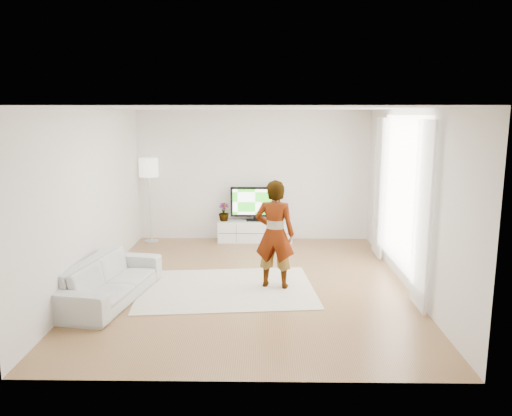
{
  "coord_description": "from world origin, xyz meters",
  "views": [
    {
      "loc": [
        0.22,
        -7.72,
        2.73
      ],
      "look_at": [
        0.1,
        0.4,
        1.18
      ],
      "focal_mm": 35.0,
      "sensor_mm": 36.0,
      "label": 1
    }
  ],
  "objects_px": {
    "television": "(255,203)",
    "rug": "(226,288)",
    "sofa": "(110,280)",
    "player": "(275,234)",
    "floor_lamp": "(149,171)",
    "media_console": "(255,231)"
  },
  "relations": [
    {
      "from": "television",
      "to": "sofa",
      "type": "bearing_deg",
      "value": -120.83
    },
    {
      "from": "media_console",
      "to": "floor_lamp",
      "type": "height_order",
      "value": "floor_lamp"
    },
    {
      "from": "player",
      "to": "sofa",
      "type": "height_order",
      "value": "player"
    },
    {
      "from": "television",
      "to": "rug",
      "type": "height_order",
      "value": "television"
    },
    {
      "from": "rug",
      "to": "player",
      "type": "xyz_separation_m",
      "value": [
        0.76,
        0.1,
        0.86
      ]
    },
    {
      "from": "player",
      "to": "media_console",
      "type": "bearing_deg",
      "value": -71.42
    },
    {
      "from": "television",
      "to": "floor_lamp",
      "type": "distance_m",
      "value": 2.35
    },
    {
      "from": "media_console",
      "to": "television",
      "type": "relative_size",
      "value": 1.5
    },
    {
      "from": "media_console",
      "to": "floor_lamp",
      "type": "distance_m",
      "value": 2.6
    },
    {
      "from": "sofa",
      "to": "player",
      "type": "bearing_deg",
      "value": -67.36
    },
    {
      "from": "television",
      "to": "player",
      "type": "xyz_separation_m",
      "value": [
        0.36,
        -2.93,
        0.02
      ]
    },
    {
      "from": "floor_lamp",
      "to": "sofa",
      "type": "bearing_deg",
      "value": -87.45
    },
    {
      "from": "player",
      "to": "sofa",
      "type": "xyz_separation_m",
      "value": [
        -2.45,
        -0.57,
        -0.56
      ]
    },
    {
      "from": "floor_lamp",
      "to": "media_console",
      "type": "bearing_deg",
      "value": 1.66
    },
    {
      "from": "player",
      "to": "rug",
      "type": "bearing_deg",
      "value": 19.15
    },
    {
      "from": "floor_lamp",
      "to": "rug",
      "type": "bearing_deg",
      "value": -57.96
    },
    {
      "from": "television",
      "to": "sofa",
      "type": "relative_size",
      "value": 0.51
    },
    {
      "from": "media_console",
      "to": "rug",
      "type": "bearing_deg",
      "value": -97.65
    },
    {
      "from": "rug",
      "to": "sofa",
      "type": "height_order",
      "value": "sofa"
    },
    {
      "from": "television",
      "to": "rug",
      "type": "distance_m",
      "value": 3.17
    },
    {
      "from": "television",
      "to": "player",
      "type": "bearing_deg",
      "value": -83.08
    },
    {
      "from": "rug",
      "to": "sofa",
      "type": "xyz_separation_m",
      "value": [
        -1.69,
        -0.47,
        0.3
      ]
    }
  ]
}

